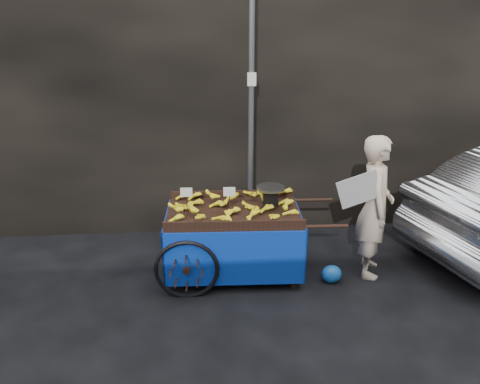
{
  "coord_description": "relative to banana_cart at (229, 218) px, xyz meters",
  "views": [
    {
      "loc": [
        -0.38,
        -5.16,
        3.26
      ],
      "look_at": [
        0.08,
        0.5,
        1.06
      ],
      "focal_mm": 35.0,
      "sensor_mm": 36.0,
      "label": 1
    }
  ],
  "objects": [
    {
      "name": "ground",
      "position": [
        0.07,
        -0.3,
        -0.79
      ],
      "size": [
        80.0,
        80.0,
        0.0
      ],
      "primitive_type": "plane",
      "color": "black",
      "rests_on": "ground"
    },
    {
      "name": "building_wall",
      "position": [
        0.47,
        2.3,
        1.71
      ],
      "size": [
        13.5,
        2.0,
        5.0
      ],
      "color": "black",
      "rests_on": "ground"
    },
    {
      "name": "street_pole",
      "position": [
        0.37,
        1.0,
        1.22
      ],
      "size": [
        0.12,
        0.1,
        4.0
      ],
      "color": "slate",
      "rests_on": "ground"
    },
    {
      "name": "banana_cart",
      "position": [
        0.0,
        0.0,
        0.0
      ],
      "size": [
        2.38,
        1.22,
        1.27
      ],
      "rotation": [
        0.0,
        0.0,
        -0.04
      ],
      "color": "black",
      "rests_on": "ground"
    },
    {
      "name": "vendor",
      "position": [
        1.85,
        -0.14,
        0.15
      ],
      "size": [
        0.9,
        0.77,
        1.87
      ],
      "rotation": [
        0.0,
        0.0,
        1.33
      ],
      "color": "beige",
      "rests_on": "ground"
    },
    {
      "name": "plastic_bag",
      "position": [
        1.29,
        -0.37,
        -0.67
      ],
      "size": [
        0.26,
        0.21,
        0.23
      ],
      "primitive_type": "ellipsoid",
      "color": "blue",
      "rests_on": "ground"
    }
  ]
}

